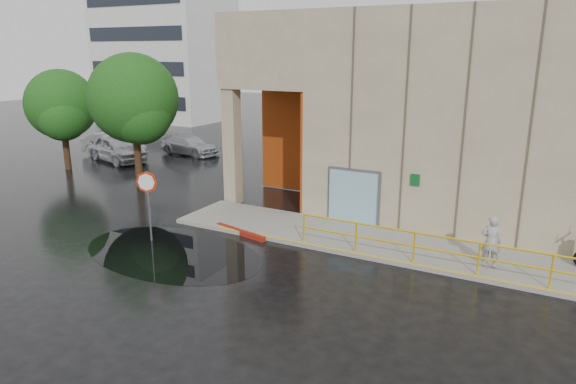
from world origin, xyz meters
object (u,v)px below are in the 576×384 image
object	(u,v)px
car_c	(190,145)
tree_near	(135,102)
car_a	(117,149)
tree_far	(62,107)
person	(491,242)
stop_sign	(147,191)
red_curb	(240,232)
car_b	(113,145)

from	to	relation	value
car_c	tree_near	xyz separation A→B (m)	(3.16, -7.73, 3.55)
car_c	tree_near	distance (m)	9.08
car_a	tree_far	world-z (taller)	tree_far
tree_near	car_c	bearing A→B (deg)	112.26
person	car_a	bearing A→B (deg)	-22.07
person	stop_sign	bearing A→B (deg)	9.02
stop_sign	car_c	bearing A→B (deg)	126.00
red_curb	car_a	world-z (taller)	car_a
tree_near	tree_far	distance (m)	6.51
red_curb	car_c	size ratio (longest dim) A/B	0.57
stop_sign	car_a	world-z (taller)	stop_sign
car_a	person	bearing A→B (deg)	-89.14
tree_far	car_b	bearing A→B (deg)	94.50
car_b	stop_sign	bearing A→B (deg)	-119.76
car_a	car_c	bearing A→B (deg)	-16.00
red_curb	tree_near	bearing A→B (deg)	157.22
car_b	car_c	xyz separation A→B (m)	(3.54, 3.14, -0.18)
car_b	person	bearing A→B (deg)	-97.70
person	car_c	xyz separation A→B (m)	(-19.71, 10.27, -0.35)
person	stop_sign	size ratio (longest dim) A/B	0.64
person	red_curb	world-z (taller)	person
car_a	tree_near	xyz separation A→B (m)	(5.65, -3.90, 3.37)
person	tree_far	size ratio (longest dim) A/B	0.29
tree_far	stop_sign	bearing A→B (deg)	-27.85
red_curb	car_a	xyz separation A→B (m)	(-13.71, 7.28, 0.70)
stop_sign	car_a	distance (m)	14.70
tree_far	car_a	bearing A→B (deg)	75.68
red_curb	car_b	distance (m)	16.79
stop_sign	tree_near	distance (m)	8.18
car_a	car_c	size ratio (longest dim) A/B	1.10
car_a	car_b	bearing A→B (deg)	73.45
red_curb	car_c	distance (m)	15.81
stop_sign	car_c	xyz separation A→B (m)	(-8.81, 13.17, -1.24)
stop_sign	car_a	size ratio (longest dim) A/B	0.55
person	tree_near	world-z (taller)	tree_near
car_a	tree_far	xyz separation A→B (m)	(-0.76, -2.97, 2.72)
car_b	tree_near	distance (m)	8.80
red_curb	tree_near	xyz separation A→B (m)	(-8.06, 3.39, 4.07)
person	red_curb	xyz separation A→B (m)	(-8.49, -0.85, -0.87)
car_a	tree_near	size ratio (longest dim) A/B	0.72
person	stop_sign	world-z (taller)	stop_sign
car_b	car_a	bearing A→B (deg)	-114.22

